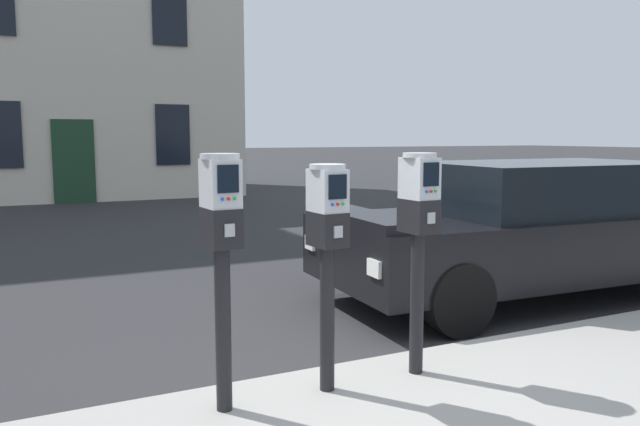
# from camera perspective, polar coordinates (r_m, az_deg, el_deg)

# --- Properties ---
(ground_plane) EXTENTS (160.00, 160.00, 0.00)m
(ground_plane) POSITION_cam_1_polar(r_m,az_deg,el_deg) (4.40, 3.83, -15.71)
(ground_plane) COLOR #28282B
(parking_meter_near_kerb) EXTENTS (0.23, 0.26, 1.46)m
(parking_meter_near_kerb) POSITION_cam_1_polar(r_m,az_deg,el_deg) (3.54, -8.86, -2.03)
(parking_meter_near_kerb) COLOR black
(parking_meter_near_kerb) RESTS_ON sidewalk_slab
(parking_meter_twin_adjacent) EXTENTS (0.23, 0.26, 1.39)m
(parking_meter_twin_adjacent) POSITION_cam_1_polar(r_m,az_deg,el_deg) (3.79, 0.67, -2.10)
(parking_meter_twin_adjacent) COLOR black
(parking_meter_twin_adjacent) RESTS_ON sidewalk_slab
(parking_meter_end_of_row) EXTENTS (0.23, 0.26, 1.45)m
(parking_meter_end_of_row) POSITION_cam_1_polar(r_m,az_deg,el_deg) (4.12, 8.85, -0.89)
(parking_meter_end_of_row) COLOR black
(parking_meter_end_of_row) RESTS_ON sidewalk_slab
(parked_car_white_suv) EXTENTS (4.50, 2.01, 1.42)m
(parked_car_white_suv) POSITION_cam_1_polar(r_m,az_deg,el_deg) (7.02, 18.60, -1.16)
(parked_car_white_suv) COLOR black
(parked_car_white_suv) RESTS_ON ground_plane
(townhouse_brownstone) EXTENTS (8.18, 6.31, 9.37)m
(townhouse_brownstone) POSITION_cam_1_polar(r_m,az_deg,el_deg) (20.42, -21.18, 14.94)
(townhouse_brownstone) COLOR beige
(townhouse_brownstone) RESTS_ON ground_plane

